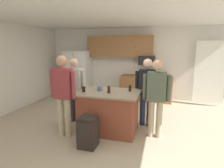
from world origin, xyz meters
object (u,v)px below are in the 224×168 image
object	(u,v)px
trash_bin	(88,132)
person_host_foreground	(75,86)
refrigerator	(78,74)
person_guest_right	(63,91)
tumbler_amber	(109,90)
kitchen_island	(109,111)
mug_ceramic_white	(99,89)
microwave_over_range	(147,60)
person_guest_by_door	(147,88)
person_elder_center	(156,94)
glass_stout_tall	(130,88)
glass_dark_ale	(84,89)

from	to	relation	value
trash_bin	person_host_foreground	bearing A→B (deg)	126.55
refrigerator	person_guest_right	distance (m)	3.32
tumbler_amber	trash_bin	size ratio (longest dim) A/B	0.25
kitchen_island	mug_ceramic_white	xyz separation A→B (m)	(-0.22, 0.01, 0.51)
microwave_over_range	person_guest_right	distance (m)	3.56
person_guest_by_door	person_host_foreground	bearing A→B (deg)	-25.97
person_guest_right	trash_bin	bearing A→B (deg)	-52.89
person_guest_by_door	person_elder_center	distance (m)	0.59
refrigerator	person_guest_by_door	xyz separation A→B (m)	(2.81, -2.09, 0.06)
refrigerator	trash_bin	xyz separation A→B (m)	(1.82, -3.39, -0.59)
glass_stout_tall	person_host_foreground	bearing A→B (deg)	174.77
mug_ceramic_white	tumbler_amber	size ratio (longest dim) A/B	0.89
glass_dark_ale	person_guest_by_door	bearing A→B (deg)	28.03
mug_ceramic_white	glass_stout_tall	xyz separation A→B (m)	(0.68, 0.15, 0.01)
person_host_foreground	glass_dark_ale	bearing A→B (deg)	-28.89
microwave_over_range	glass_stout_tall	xyz separation A→B (m)	(-0.14, -2.58, -0.45)
tumbler_amber	refrigerator	bearing A→B (deg)	126.86
refrigerator	person_host_foreground	world-z (taller)	refrigerator
person_elder_center	mug_ceramic_white	xyz separation A→B (m)	(-1.26, 0.02, 0.03)
microwave_over_range	tumbler_amber	size ratio (longest dim) A/B	3.71
refrigerator	microwave_over_range	world-z (taller)	refrigerator
glass_dark_ale	trash_bin	bearing A→B (deg)	-60.80
person_host_foreground	microwave_over_range	bearing A→B (deg)	74.16
person_host_foreground	trash_bin	distance (m)	1.47
microwave_over_range	trash_bin	xyz separation A→B (m)	(-0.78, -3.51, -1.15)
microwave_over_range	glass_stout_tall	distance (m)	2.62
person_guest_right	tumbler_amber	distance (m)	0.97
person_guest_by_door	glass_stout_tall	xyz separation A→B (m)	(-0.34, -0.37, 0.06)
person_guest_by_door	trash_bin	size ratio (longest dim) A/B	2.70
person_guest_right	glass_stout_tall	distance (m)	1.46
kitchen_island	person_elder_center	distance (m)	1.15
person_guest_right	person_elder_center	size ratio (longest dim) A/B	1.05
kitchen_island	tumbler_amber	world-z (taller)	tumbler_amber
person_guest_right	glass_stout_tall	bearing A→B (deg)	-3.36
refrigerator	kitchen_island	bearing A→B (deg)	-52.60
person_guest_right	trash_bin	world-z (taller)	person_guest_right
microwave_over_range	person_host_foreground	xyz separation A→B (m)	(-1.57, -2.45, -0.51)
refrigerator	mug_ceramic_white	size ratio (longest dim) A/B	13.26
person_guest_by_door	trash_bin	world-z (taller)	person_guest_by_door
trash_bin	glass_dark_ale	bearing A→B (deg)	119.20
microwave_over_range	person_guest_by_door	bearing A→B (deg)	-84.64
person_host_foreground	trash_bin	bearing A→B (deg)	-36.64
person_host_foreground	person_guest_by_door	bearing A→B (deg)	24.49
microwave_over_range	mug_ceramic_white	size ratio (longest dim) A/B	4.18
microwave_over_range	kitchen_island	size ratio (longest dim) A/B	0.41
person_elder_center	glass_stout_tall	bearing A→B (deg)	-15.78
kitchen_island	trash_bin	xyz separation A→B (m)	(-0.19, -0.77, -0.17)
person_guest_right	tumbler_amber	bearing A→B (deg)	-6.77
person_elder_center	mug_ceramic_white	size ratio (longest dim) A/B	12.43
person_guest_by_door	tumbler_amber	xyz separation A→B (m)	(-0.76, -0.64, 0.06)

